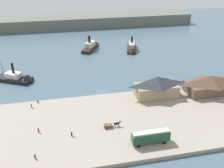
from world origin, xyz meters
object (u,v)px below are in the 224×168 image
at_px(ferry_shed_central_terminal, 210,84).
at_px(pedestrian_at_waters_edge, 31,106).
at_px(horse_cart, 112,125).
at_px(ferry_moored_west, 91,46).
at_px(ferry_near_quay, 18,79).
at_px(pedestrian_by_tram, 38,130).
at_px(ferry_departing_north, 132,49).
at_px(pedestrian_near_west_shed, 35,156).
at_px(pedestrian_walking_east, 72,134).
at_px(street_tram, 151,136).
at_px(ferry_shed_customs_shed, 157,86).
at_px(mooring_post_center_east, 38,102).

height_order(ferry_shed_central_terminal, pedestrian_at_waters_edge, ferry_shed_central_terminal).
height_order(horse_cart, ferry_moored_west, ferry_moored_west).
bearing_deg(ferry_near_quay, pedestrian_at_waters_edge, -72.89).
height_order(ferry_shed_central_terminal, pedestrian_by_tram, ferry_shed_central_terminal).
bearing_deg(ferry_departing_north, horse_cart, -110.57).
relative_size(pedestrian_near_west_shed, pedestrian_walking_east, 0.95).
bearing_deg(pedestrian_walking_east, pedestrian_near_west_shed, -143.68).
relative_size(pedestrian_by_tram, ferry_moored_west, 0.09).
height_order(ferry_shed_central_terminal, pedestrian_walking_east, ferry_shed_central_terminal).
bearing_deg(ferry_near_quay, pedestrian_walking_east, -64.54).
relative_size(street_tram, pedestrian_at_waters_edge, 6.21).
height_order(ferry_shed_customs_shed, ferry_departing_north, ferry_shed_customs_shed).
distance_m(pedestrian_walking_east, ferry_near_quay, 48.23).
distance_m(ferry_shed_customs_shed, street_tram, 27.41).
relative_size(pedestrian_by_tram, ferry_near_quay, 0.09).
bearing_deg(ferry_shed_customs_shed, pedestrian_by_tram, -162.40).
relative_size(horse_cart, ferry_near_quay, 0.30).
relative_size(ferry_shed_customs_shed, mooring_post_center_east, 17.95).
distance_m(ferry_shed_customs_shed, ferry_departing_north, 54.81).
height_order(street_tram, pedestrian_walking_east, street_tram).
height_order(horse_cart, ferry_departing_north, ferry_departing_north).
bearing_deg(ferry_near_quay, horse_cart, -51.46).
bearing_deg(pedestrian_near_west_shed, ferry_shed_central_terminal, 20.02).
distance_m(ferry_shed_central_terminal, horse_cart, 44.19).
bearing_deg(street_tram, pedestrian_walking_east, 160.70).
bearing_deg(pedestrian_near_west_shed, ferry_near_quay, 101.97).
height_order(pedestrian_walking_east, ferry_departing_north, ferry_departing_north).
height_order(mooring_post_center_east, ferry_near_quay, ferry_near_quay).
bearing_deg(mooring_post_center_east, pedestrian_walking_east, -62.81).
bearing_deg(ferry_near_quay, mooring_post_center_east, -66.27).
height_order(mooring_post_center_east, ferry_departing_north, ferry_departing_north).
distance_m(street_tram, ferry_near_quay, 66.55).
bearing_deg(ferry_departing_north, ferry_near_quay, -154.66).
distance_m(ferry_shed_central_terminal, ferry_departing_north, 57.84).
xyz_separation_m(pedestrian_walking_east, ferry_moored_west, (16.23, 80.32, -0.24)).
bearing_deg(pedestrian_at_waters_edge, ferry_moored_west, 64.78).
height_order(pedestrian_near_west_shed, ferry_near_quay, ferry_near_quay).
bearing_deg(horse_cart, ferry_moored_west, 87.30).
height_order(horse_cart, ferry_near_quay, ferry_near_quay).
relative_size(pedestrian_near_west_shed, ferry_departing_north, 0.09).
xyz_separation_m(street_tram, pedestrian_near_west_shed, (-31.71, 0.31, -1.66)).
xyz_separation_m(street_tram, pedestrian_by_tram, (-31.49, 11.43, -1.61)).
height_order(horse_cart, pedestrian_near_west_shed, horse_cart).
xyz_separation_m(pedestrian_near_west_shed, ferry_near_quay, (-10.78, 50.86, -0.63)).
distance_m(horse_cart, ferry_moored_west, 78.60).
relative_size(ferry_shed_central_terminal, pedestrian_walking_east, 11.01).
distance_m(horse_cart, pedestrian_walking_east, 12.65).
distance_m(street_tram, pedestrian_by_tram, 33.54).
height_order(street_tram, pedestrian_near_west_shed, street_tram).
relative_size(horse_cart, ferry_departing_north, 0.31).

